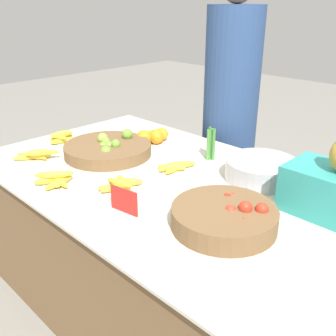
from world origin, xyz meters
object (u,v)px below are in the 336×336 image
(price_sign, at_px, (124,200))
(vendor_person, at_px, (229,123))
(tomato_basket, at_px, (224,217))
(metal_bowl, at_px, (261,170))
(lime_bowl, at_px, (108,149))

(price_sign, distance_m, vendor_person, 1.15)
(price_sign, bearing_deg, tomato_basket, 20.10)
(metal_bowl, xyz_separation_m, price_sign, (-0.20, -0.60, 0.00))
(tomato_basket, bearing_deg, vendor_person, 125.90)
(tomato_basket, xyz_separation_m, vendor_person, (-0.67, 0.92, -0.00))
(tomato_basket, height_order, vendor_person, vendor_person)
(price_sign, bearing_deg, lime_bowl, 139.74)
(price_sign, bearing_deg, metal_bowl, 63.13)
(lime_bowl, height_order, price_sign, lime_bowl)
(lime_bowl, bearing_deg, metal_bowl, 22.31)
(lime_bowl, xyz_separation_m, price_sign, (0.51, -0.31, 0.02))
(tomato_basket, relative_size, vendor_person, 0.23)
(lime_bowl, relative_size, price_sign, 3.49)
(metal_bowl, height_order, vendor_person, vendor_person)
(tomato_basket, distance_m, metal_bowl, 0.44)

